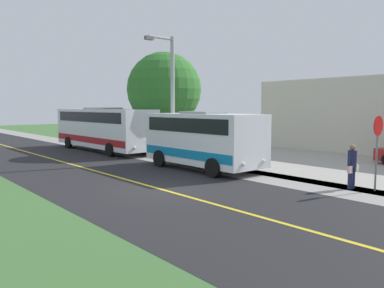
{
  "coord_description": "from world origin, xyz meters",
  "views": [
    {
      "loc": [
        8.56,
        12.12,
        3.21
      ],
      "look_at": [
        -3.5,
        -1.99,
        1.4
      ],
      "focal_mm": 35.54,
      "sensor_mm": 36.0,
      "label": 1
    }
  ],
  "objects_px": {
    "shuttle_bus_front": "(203,138)",
    "tree_curbside": "(164,90)",
    "street_light_pole": "(171,93)",
    "stop_sign": "(377,140)",
    "transit_bus_rear": "(103,127)",
    "pedestrian_with_bags": "(352,165)"
  },
  "relations": [
    {
      "from": "shuttle_bus_front",
      "to": "tree_curbside",
      "type": "xyz_separation_m",
      "value": [
        -2.83,
        -7.2,
        2.79
      ]
    },
    {
      "from": "street_light_pole",
      "to": "stop_sign",
      "type": "bearing_deg",
      "value": 96.25
    },
    {
      "from": "street_light_pole",
      "to": "shuttle_bus_front",
      "type": "bearing_deg",
      "value": 84.65
    },
    {
      "from": "street_light_pole",
      "to": "tree_curbside",
      "type": "distance_m",
      "value": 4.82
    },
    {
      "from": "shuttle_bus_front",
      "to": "stop_sign",
      "type": "height_order",
      "value": "shuttle_bus_front"
    },
    {
      "from": "stop_sign",
      "to": "street_light_pole",
      "type": "bearing_deg",
      "value": -83.75
    },
    {
      "from": "street_light_pole",
      "to": "tree_curbside",
      "type": "bearing_deg",
      "value": -121.88
    },
    {
      "from": "stop_sign",
      "to": "transit_bus_rear",
      "type": "bearing_deg",
      "value": -85.42
    },
    {
      "from": "shuttle_bus_front",
      "to": "street_light_pole",
      "type": "xyz_separation_m",
      "value": [
        -0.29,
        -3.13,
        2.37
      ]
    },
    {
      "from": "shuttle_bus_front",
      "to": "street_light_pole",
      "type": "bearing_deg",
      "value": -95.35
    },
    {
      "from": "shuttle_bus_front",
      "to": "street_light_pole",
      "type": "distance_m",
      "value": 3.93
    },
    {
      "from": "tree_curbside",
      "to": "transit_bus_rear",
      "type": "bearing_deg",
      "value": -52.98
    },
    {
      "from": "pedestrian_with_bags",
      "to": "transit_bus_rear",
      "type": "bearing_deg",
      "value": -86.22
    },
    {
      "from": "pedestrian_with_bags",
      "to": "stop_sign",
      "type": "relative_size",
      "value": 0.61
    },
    {
      "from": "pedestrian_with_bags",
      "to": "street_light_pole",
      "type": "relative_size",
      "value": 0.24
    },
    {
      "from": "transit_bus_rear",
      "to": "pedestrian_with_bags",
      "type": "distance_m",
      "value": 18.37
    },
    {
      "from": "transit_bus_rear",
      "to": "street_light_pole",
      "type": "height_order",
      "value": "street_light_pole"
    },
    {
      "from": "transit_bus_rear",
      "to": "street_light_pole",
      "type": "xyz_separation_m",
      "value": [
        -0.3,
        7.83,
        2.26
      ]
    },
    {
      "from": "transit_bus_rear",
      "to": "stop_sign",
      "type": "xyz_separation_m",
      "value": [
        -1.53,
        19.11,
        0.22
      ]
    },
    {
      "from": "transit_bus_rear",
      "to": "tree_curbside",
      "type": "xyz_separation_m",
      "value": [
        -2.83,
        3.75,
        2.69
      ]
    },
    {
      "from": "stop_sign",
      "to": "tree_curbside",
      "type": "xyz_separation_m",
      "value": [
        -1.3,
        -15.36,
        2.47
      ]
    },
    {
      "from": "shuttle_bus_front",
      "to": "transit_bus_rear",
      "type": "xyz_separation_m",
      "value": [
        0.0,
        -10.95,
        0.1
      ]
    }
  ]
}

